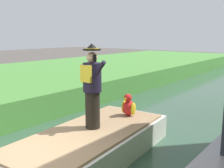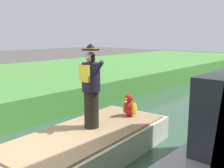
# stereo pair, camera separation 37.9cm
# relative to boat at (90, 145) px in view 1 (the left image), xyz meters

# --- Properties ---
(boat) EXTENTS (2.14, 4.34, 0.61)m
(boat) POSITION_rel_boat_xyz_m (0.00, 0.00, 0.00)
(boat) COLOR silver
(boat) RESTS_ON canal_water
(person_pirate) EXTENTS (0.61, 0.42, 1.85)m
(person_pirate) POSITION_rel_boat_xyz_m (-0.08, 0.20, 1.23)
(person_pirate) COLOR black
(person_pirate) RESTS_ON boat
(parrot_plush) EXTENTS (0.36, 0.35, 0.57)m
(parrot_plush) POSITION_rel_boat_xyz_m (0.01, 1.44, 0.55)
(parrot_plush) COLOR red
(parrot_plush) RESTS_ON boat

